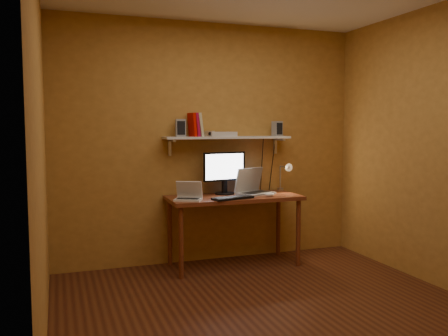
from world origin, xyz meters
name	(u,v)px	position (x,y,z in m)	size (l,w,h in m)	color
room	(273,150)	(0.00, 0.00, 1.30)	(3.44, 3.24, 2.64)	#582B16
desk	(234,204)	(0.16, 1.28, 0.66)	(1.40, 0.60, 0.75)	brown
wall_shelf	(228,138)	(0.16, 1.47, 1.36)	(1.40, 0.25, 0.21)	silver
monitor	(225,171)	(0.11, 1.44, 1.01)	(0.50, 0.25, 0.46)	black
laptop	(252,187)	(0.40, 1.37, 0.82)	(0.46, 0.41, 0.28)	gray
netbook	(189,195)	(-0.37, 1.16, 0.80)	(0.31, 0.28, 0.19)	silver
keyboard	(233,198)	(0.07, 1.08, 0.76)	(0.43, 0.14, 0.02)	black
mouse	(270,195)	(0.50, 1.12, 0.77)	(0.10, 0.06, 0.03)	silver
desk_lamp	(285,173)	(0.82, 1.41, 0.96)	(0.09, 0.23, 0.38)	silver
speaker_left	(180,128)	(-0.37, 1.48, 1.47)	(0.10, 0.10, 0.18)	gray
speaker_right	(277,129)	(0.75, 1.48, 1.46)	(0.09, 0.09, 0.17)	gray
books	(195,125)	(-0.21, 1.48, 1.50)	(0.15, 0.18, 0.25)	#C80E00
shelf_camera	(210,134)	(-0.07, 1.40, 1.41)	(0.11, 0.06, 0.06)	silver
router	(221,134)	(0.07, 1.46, 1.40)	(0.30, 0.20, 0.05)	silver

